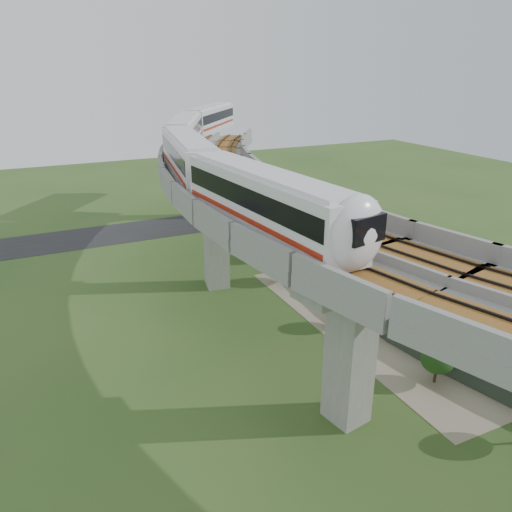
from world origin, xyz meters
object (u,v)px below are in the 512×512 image
(car_white, at_px, (410,314))
(car_dark, at_px, (349,266))
(car_red, at_px, (504,310))
(metro_train, at_px, (208,144))

(car_white, bearing_deg, car_dark, 73.43)
(car_red, relative_size, car_dark, 1.01)
(metro_train, xyz_separation_m, car_red, (17.36, -21.90, -11.68))
(car_red, height_order, car_dark, car_red)
(metro_train, bearing_deg, car_dark, -36.04)
(car_white, bearing_deg, metro_train, 109.54)
(car_white, bearing_deg, car_red, -26.62)
(metro_train, relative_size, car_dark, 16.74)
(metro_train, height_order, car_red, metro_train)
(metro_train, height_order, car_white, metro_train)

